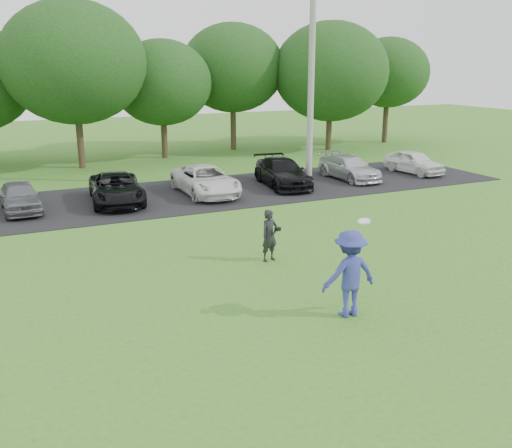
{
  "coord_description": "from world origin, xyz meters",
  "views": [
    {
      "loc": [
        -6.2,
        -9.98,
        5.55
      ],
      "look_at": [
        0.0,
        3.5,
        1.3
      ],
      "focal_mm": 40.0,
      "sensor_mm": 36.0,
      "label": 1
    }
  ],
  "objects": [
    {
      "name": "parked_cars",
      "position": [
        -0.57,
        12.84,
        0.62
      ],
      "size": [
        28.25,
        5.01,
        1.24
      ],
      "color": "#B7B9BF",
      "rests_on": "parking_lot"
    },
    {
      "name": "tree_row",
      "position": [
        1.51,
        22.76,
        4.91
      ],
      "size": [
        42.39,
        9.85,
        8.64
      ],
      "color": "#38281C",
      "rests_on": "ground"
    },
    {
      "name": "utility_pole",
      "position": [
        6.83,
        12.51,
        5.22
      ],
      "size": [
        0.28,
        0.28,
        10.43
      ],
      "primitive_type": "cylinder",
      "color": "#969792",
      "rests_on": "ground"
    },
    {
      "name": "parking_lot",
      "position": [
        0.0,
        13.0,
        0.01
      ],
      "size": [
        32.0,
        6.5,
        0.03
      ],
      "primitive_type": "cube",
      "color": "black",
      "rests_on": "ground"
    },
    {
      "name": "camera_bystander",
      "position": [
        0.65,
        3.98,
        0.75
      ],
      "size": [
        0.63,
        0.49,
        1.51
      ],
      "color": "black",
      "rests_on": "ground"
    },
    {
      "name": "frisbee_player",
      "position": [
        0.65,
        -0.06,
        1.0
      ],
      "size": [
        1.32,
        0.79,
        2.31
      ],
      "color": "#343993",
      "rests_on": "ground"
    },
    {
      "name": "ground",
      "position": [
        0.0,
        0.0,
        0.0
      ],
      "size": [
        100.0,
        100.0,
        0.0
      ],
      "primitive_type": "plane",
      "color": "#357321",
      "rests_on": "ground"
    }
  ]
}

